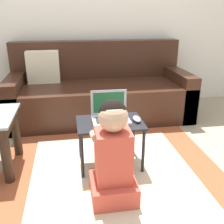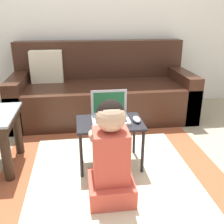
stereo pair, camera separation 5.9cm
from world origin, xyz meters
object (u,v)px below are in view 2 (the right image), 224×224
(laptop_desk, at_px, (110,128))
(person_seated, at_px, (111,155))
(couch, at_px, (102,92))
(computer_mouse, at_px, (137,119))
(laptop, at_px, (110,115))

(laptop_desk, distance_m, person_seated, 0.40)
(laptop_desk, xyz_separation_m, person_seated, (-0.04, -0.40, -0.01))
(couch, distance_m, person_seated, 1.51)
(laptop_desk, bearing_deg, computer_mouse, -5.74)
(laptop_desk, height_order, person_seated, person_seated)
(computer_mouse, bearing_deg, couch, 98.05)
(laptop_desk, bearing_deg, person_seated, -96.38)
(couch, xyz_separation_m, laptop, (-0.04, -1.08, 0.13))
(laptop_desk, relative_size, laptop, 1.78)
(couch, xyz_separation_m, computer_mouse, (0.16, -1.14, 0.11))
(computer_mouse, relative_size, person_seated, 0.17)
(computer_mouse, bearing_deg, laptop_desk, 174.26)
(couch, height_order, laptop_desk, couch)
(couch, height_order, laptop, couch)
(laptop_desk, distance_m, computer_mouse, 0.22)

